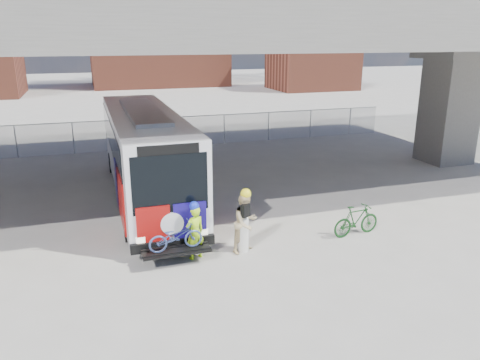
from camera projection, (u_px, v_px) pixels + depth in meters
name	position (u px, v px, depth m)	size (l,w,h in m)	color
ground	(212.00, 216.00, 17.58)	(160.00, 160.00, 0.00)	#9E9991
bus	(145.00, 147.00, 19.16)	(2.67, 12.90, 3.69)	silver
overpass	(184.00, 34.00, 19.30)	(40.00, 16.00, 7.95)	#605E59
chainlink_fence	(160.00, 124.00, 28.07)	(30.00, 0.06, 30.00)	gray
brick_buildings	(124.00, 46.00, 60.20)	(54.00, 22.00, 12.00)	brown
bollard	(244.00, 232.00, 14.47)	(0.32, 0.32, 1.21)	white
cyclist_hivis	(195.00, 231.00, 13.95)	(0.71, 0.58, 1.82)	#C0FF1A
cyclist_tan	(246.00, 222.00, 14.40)	(1.14, 1.06, 2.06)	#D4BB88
bike_parked	(356.00, 220.00, 15.70)	(0.50, 1.78, 1.07)	#154318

